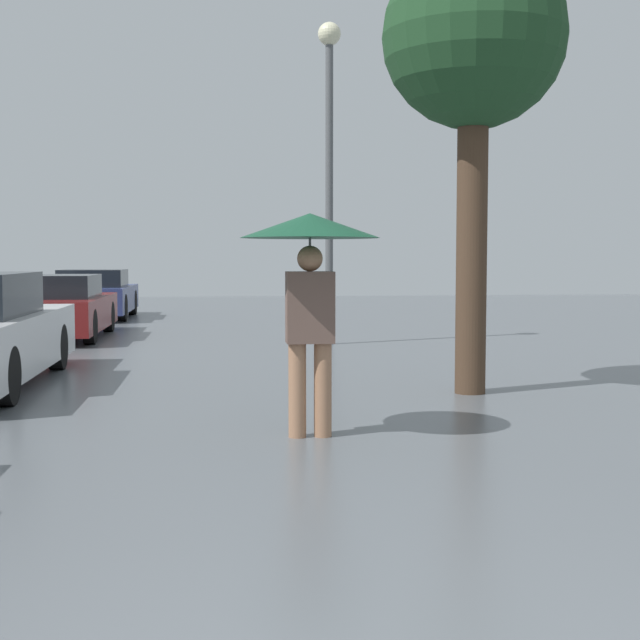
{
  "coord_description": "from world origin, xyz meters",
  "views": [
    {
      "loc": [
        -0.4,
        -2.29,
        1.43
      ],
      "look_at": [
        0.4,
        4.68,
        0.93
      ],
      "focal_mm": 50.0,
      "sensor_mm": 36.0,
      "label": 1
    }
  ],
  "objects_px": {
    "tree": "(474,45)",
    "street_lamp": "(329,131)",
    "parked_car_third": "(53,308)",
    "pedestrian": "(310,254)",
    "parked_car_farthest": "(95,295)"
  },
  "relations": [
    {
      "from": "parked_car_farthest",
      "to": "street_lamp",
      "type": "height_order",
      "value": "street_lamp"
    },
    {
      "from": "parked_car_farthest",
      "to": "tree",
      "type": "bearing_deg",
      "value": -65.73
    },
    {
      "from": "tree",
      "to": "street_lamp",
      "type": "relative_size",
      "value": 0.89
    },
    {
      "from": "pedestrian",
      "to": "parked_car_third",
      "type": "xyz_separation_m",
      "value": [
        -3.6,
        9.12,
        -0.92
      ]
    },
    {
      "from": "tree",
      "to": "street_lamp",
      "type": "bearing_deg",
      "value": 98.61
    },
    {
      "from": "pedestrian",
      "to": "parked_car_farthest",
      "type": "xyz_separation_m",
      "value": [
        -3.57,
        14.23,
        -0.91
      ]
    },
    {
      "from": "parked_car_third",
      "to": "street_lamp",
      "type": "height_order",
      "value": "street_lamp"
    },
    {
      "from": "pedestrian",
      "to": "parked_car_farthest",
      "type": "relative_size",
      "value": 0.46
    },
    {
      "from": "pedestrian",
      "to": "street_lamp",
      "type": "xyz_separation_m",
      "value": [
        1.09,
        7.47,
        2.01
      ]
    },
    {
      "from": "pedestrian",
      "to": "parked_car_farthest",
      "type": "height_order",
      "value": "pedestrian"
    },
    {
      "from": "pedestrian",
      "to": "parked_car_third",
      "type": "distance_m",
      "value": 9.85
    },
    {
      "from": "pedestrian",
      "to": "parked_car_farthest",
      "type": "bearing_deg",
      "value": 104.09
    },
    {
      "from": "parked_car_third",
      "to": "street_lamp",
      "type": "xyz_separation_m",
      "value": [
        4.7,
        -1.65,
        2.93
      ]
    },
    {
      "from": "street_lamp",
      "to": "parked_car_farthest",
      "type": "bearing_deg",
      "value": 124.6
    },
    {
      "from": "tree",
      "to": "street_lamp",
      "type": "xyz_separation_m",
      "value": [
        -0.82,
        5.39,
        -0.13
      ]
    }
  ]
}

